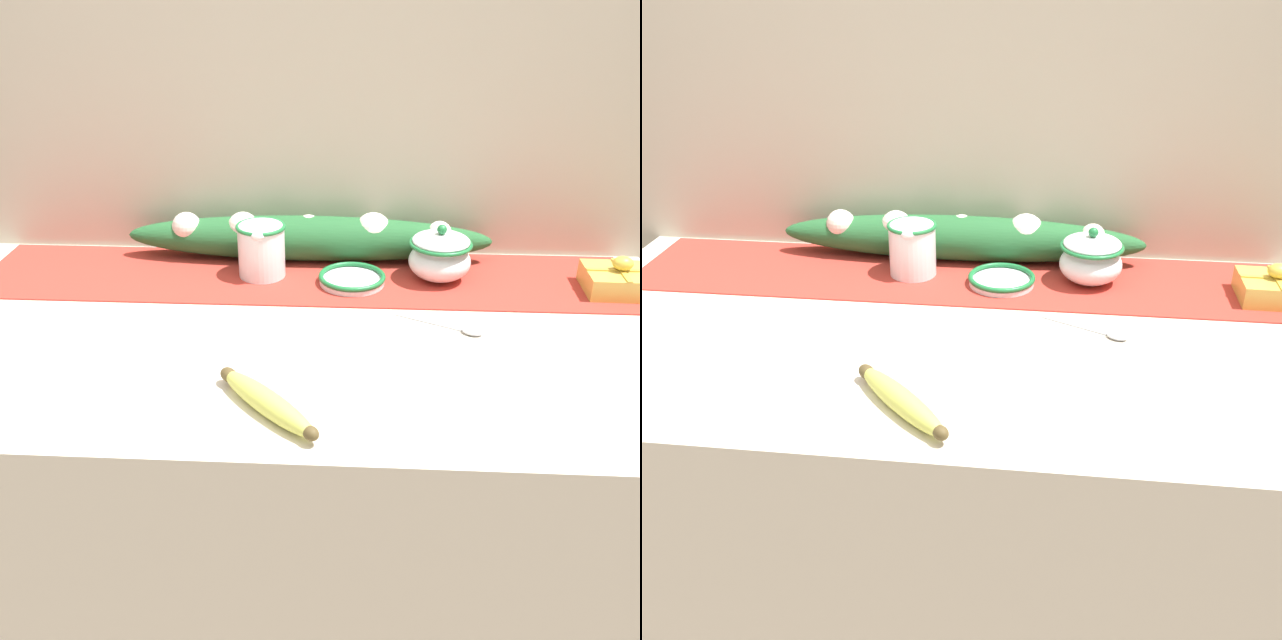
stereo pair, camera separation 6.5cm
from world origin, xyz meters
TOP-DOWN VIEW (x-y plane):
  - countertop at (0.00, 0.00)m, footprint 1.46×0.75m
  - back_wall at (0.00, 0.40)m, footprint 2.26×0.04m
  - table_runner at (0.00, 0.23)m, footprint 1.34×0.28m
  - cream_pitcher at (-0.09, 0.23)m, footprint 0.10×0.12m
  - sugar_bowl at (0.27, 0.23)m, footprint 0.13×0.13m
  - small_dish at (0.10, 0.20)m, footprint 0.14×0.14m
  - banana at (-0.02, -0.26)m, footprint 0.18×0.18m
  - spoon at (0.30, 0.01)m, footprint 0.16×0.09m
  - gift_box at (0.62, 0.19)m, footprint 0.14×0.12m
  - poinsettia_garland at (-0.00, 0.32)m, footprint 0.79×0.11m

SIDE VIEW (x-z plane):
  - countertop at x=0.00m, z-range 0.00..0.92m
  - table_runner at x=0.00m, z-range 0.92..0.93m
  - spoon at x=0.30m, z-range 0.92..0.93m
  - small_dish at x=0.10m, z-range 0.93..0.95m
  - banana at x=-0.02m, z-range 0.92..0.96m
  - gift_box at x=0.62m, z-range 0.91..0.99m
  - poinsettia_garland at x=0.00m, z-range 0.92..1.03m
  - sugar_bowl at x=0.27m, z-range 0.92..1.04m
  - cream_pitcher at x=-0.09m, z-range 0.93..1.04m
  - back_wall at x=0.00m, z-range 0.00..2.40m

